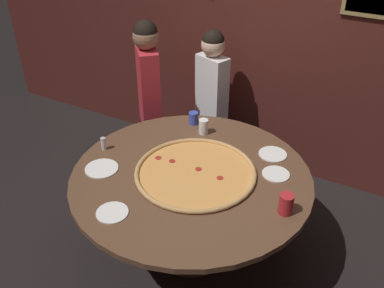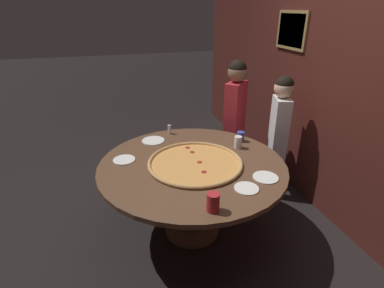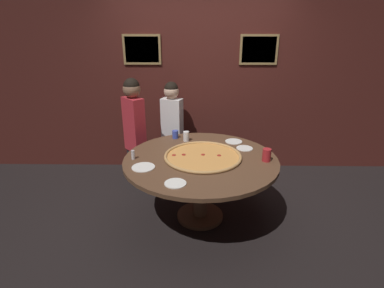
{
  "view_description": "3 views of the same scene",
  "coord_description": "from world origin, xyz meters",
  "px_view_note": "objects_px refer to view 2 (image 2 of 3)",
  "views": [
    {
      "loc": [
        1.11,
        -2.03,
        2.5
      ],
      "look_at": [
        -0.03,
        0.07,
        0.94
      ],
      "focal_mm": 40.0,
      "sensor_mm": 36.0,
      "label": 1
    },
    {
      "loc": [
        2.2,
        -0.67,
        1.99
      ],
      "look_at": [
        -0.04,
        0.01,
        0.9
      ],
      "focal_mm": 28.0,
      "sensor_mm": 36.0,
      "label": 2
    },
    {
      "loc": [
        -0.05,
        -2.9,
        2.03
      ],
      "look_at": [
        -0.09,
        0.05,
        0.88
      ],
      "focal_mm": 28.0,
      "sensor_mm": 36.0,
      "label": 3
    }
  ],
  "objects_px": {
    "dining_table": "(192,175)",
    "diner_centre_back": "(235,114)",
    "giant_pizza": "(195,163)",
    "diner_side_left": "(279,130)",
    "white_plate_right_side": "(124,160)",
    "drink_cup_far_right": "(238,142)",
    "drink_cup_near_left": "(213,202)",
    "white_plate_left_side": "(153,141)",
    "white_plate_beside_cup": "(265,177)",
    "white_plate_far_back": "(246,188)",
    "condiment_shaker": "(169,129)",
    "drink_cup_far_left": "(241,136)"
  },
  "relations": [
    {
      "from": "dining_table",
      "to": "diner_centre_back",
      "type": "height_order",
      "value": "diner_centre_back"
    },
    {
      "from": "giant_pizza",
      "to": "diner_centre_back",
      "type": "bearing_deg",
      "value": 138.81
    },
    {
      "from": "diner_centre_back",
      "to": "diner_side_left",
      "type": "bearing_deg",
      "value": -99.26
    },
    {
      "from": "diner_centre_back",
      "to": "white_plate_right_side",
      "type": "bearing_deg",
      "value": 162.06
    },
    {
      "from": "drink_cup_far_right",
      "to": "diner_centre_back",
      "type": "height_order",
      "value": "diner_centre_back"
    },
    {
      "from": "drink_cup_near_left",
      "to": "diner_side_left",
      "type": "height_order",
      "value": "diner_side_left"
    },
    {
      "from": "giant_pizza",
      "to": "diner_side_left",
      "type": "bearing_deg",
      "value": 110.85
    },
    {
      "from": "diner_side_left",
      "to": "white_plate_right_side",
      "type": "bearing_deg",
      "value": 114.78
    },
    {
      "from": "white_plate_right_side",
      "to": "white_plate_left_side",
      "type": "distance_m",
      "value": 0.47
    },
    {
      "from": "dining_table",
      "to": "drink_cup_near_left",
      "type": "bearing_deg",
      "value": -5.28
    },
    {
      "from": "drink_cup_near_left",
      "to": "drink_cup_far_right",
      "type": "xyz_separation_m",
      "value": [
        -0.85,
        0.58,
        -0.01
      ]
    },
    {
      "from": "dining_table",
      "to": "white_plate_beside_cup",
      "type": "relative_size",
      "value": 8.02
    },
    {
      "from": "white_plate_far_back",
      "to": "white_plate_beside_cup",
      "type": "height_order",
      "value": "same"
    },
    {
      "from": "drink_cup_near_left",
      "to": "diner_centre_back",
      "type": "distance_m",
      "value": 1.75
    },
    {
      "from": "drink_cup_near_left",
      "to": "white_plate_right_side",
      "type": "xyz_separation_m",
      "value": [
        -0.91,
        -0.5,
        -0.06
      ]
    },
    {
      "from": "dining_table",
      "to": "white_plate_beside_cup",
      "type": "height_order",
      "value": "white_plate_beside_cup"
    },
    {
      "from": "white_plate_right_side",
      "to": "giant_pizza",
      "type": "bearing_deg",
      "value": 66.45
    },
    {
      "from": "giant_pizza",
      "to": "white_plate_right_side",
      "type": "distance_m",
      "value": 0.64
    },
    {
      "from": "white_plate_left_side",
      "to": "condiment_shaker",
      "type": "distance_m",
      "value": 0.25
    },
    {
      "from": "white_plate_far_back",
      "to": "diner_centre_back",
      "type": "bearing_deg",
      "value": 159.29
    },
    {
      "from": "white_plate_left_side",
      "to": "diner_centre_back",
      "type": "bearing_deg",
      "value": 105.41
    },
    {
      "from": "drink_cup_near_left",
      "to": "white_plate_right_side",
      "type": "bearing_deg",
      "value": -151.09
    },
    {
      "from": "condiment_shaker",
      "to": "white_plate_beside_cup",
      "type": "bearing_deg",
      "value": 25.33
    },
    {
      "from": "dining_table",
      "to": "condiment_shaker",
      "type": "xyz_separation_m",
      "value": [
        -0.71,
        -0.04,
        0.17
      ]
    },
    {
      "from": "dining_table",
      "to": "diner_side_left",
      "type": "relative_size",
      "value": 1.2
    },
    {
      "from": "white_plate_beside_cup",
      "to": "drink_cup_near_left",
      "type": "bearing_deg",
      "value": -63.73
    },
    {
      "from": "drink_cup_near_left",
      "to": "drink_cup_far_left",
      "type": "distance_m",
      "value": 1.19
    },
    {
      "from": "dining_table",
      "to": "condiment_shaker",
      "type": "height_order",
      "value": "condiment_shaker"
    },
    {
      "from": "condiment_shaker",
      "to": "diner_centre_back",
      "type": "distance_m",
      "value": 0.84
    },
    {
      "from": "condiment_shaker",
      "to": "diner_side_left",
      "type": "bearing_deg",
      "value": 74.08
    },
    {
      "from": "condiment_shaker",
      "to": "diner_side_left",
      "type": "height_order",
      "value": "diner_side_left"
    },
    {
      "from": "white_plate_beside_cup",
      "to": "condiment_shaker",
      "type": "height_order",
      "value": "condiment_shaker"
    },
    {
      "from": "drink_cup_far_left",
      "to": "condiment_shaker",
      "type": "bearing_deg",
      "value": -121.8
    },
    {
      "from": "white_plate_left_side",
      "to": "drink_cup_far_left",
      "type": "bearing_deg",
      "value": 72.9
    },
    {
      "from": "diner_side_left",
      "to": "giant_pizza",
      "type": "bearing_deg",
      "value": 130.29
    },
    {
      "from": "giant_pizza",
      "to": "white_plate_left_side",
      "type": "relative_size",
      "value": 3.61
    },
    {
      "from": "diner_side_left",
      "to": "drink_cup_near_left",
      "type": "bearing_deg",
      "value": 152.07
    },
    {
      "from": "white_plate_left_side",
      "to": "condiment_shaker",
      "type": "height_order",
      "value": "condiment_shaker"
    },
    {
      "from": "drink_cup_far_right",
      "to": "white_plate_right_side",
      "type": "height_order",
      "value": "drink_cup_far_right"
    },
    {
      "from": "white_plate_beside_cup",
      "to": "diner_side_left",
      "type": "relative_size",
      "value": 0.15
    },
    {
      "from": "drink_cup_near_left",
      "to": "white_plate_left_side",
      "type": "relative_size",
      "value": 0.58
    },
    {
      "from": "condiment_shaker",
      "to": "diner_centre_back",
      "type": "height_order",
      "value": "diner_centre_back"
    },
    {
      "from": "drink_cup_near_left",
      "to": "condiment_shaker",
      "type": "relative_size",
      "value": 1.37
    },
    {
      "from": "giant_pizza",
      "to": "condiment_shaker",
      "type": "xyz_separation_m",
      "value": [
        -0.73,
        -0.06,
        0.04
      ]
    },
    {
      "from": "dining_table",
      "to": "drink_cup_far_left",
      "type": "relative_size",
      "value": 16.33
    },
    {
      "from": "drink_cup_far_left",
      "to": "diner_centre_back",
      "type": "bearing_deg",
      "value": 161.73
    },
    {
      "from": "dining_table",
      "to": "drink_cup_far_left",
      "type": "distance_m",
      "value": 0.7
    },
    {
      "from": "giant_pizza",
      "to": "white_plate_left_side",
      "type": "height_order",
      "value": "giant_pizza"
    },
    {
      "from": "giant_pizza",
      "to": "white_plate_far_back",
      "type": "relative_size",
      "value": 4.42
    },
    {
      "from": "white_plate_left_side",
      "to": "white_plate_far_back",
      "type": "bearing_deg",
      "value": 25.55
    }
  ]
}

